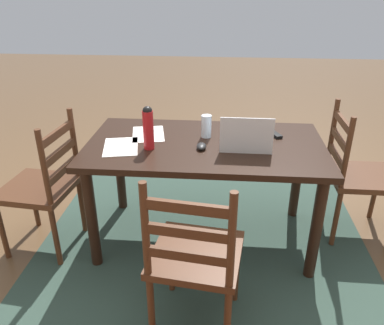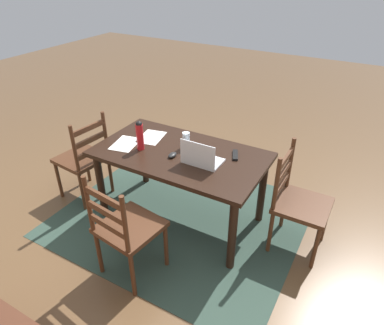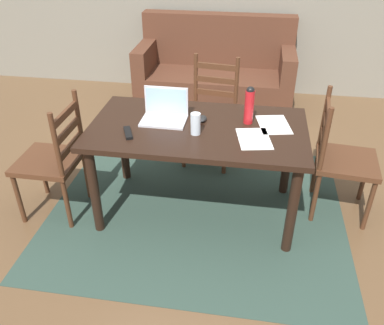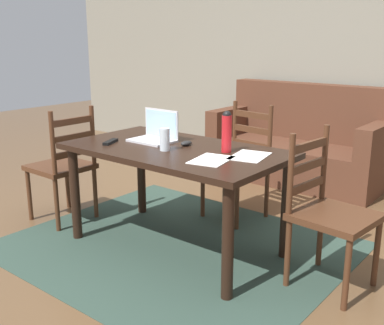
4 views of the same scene
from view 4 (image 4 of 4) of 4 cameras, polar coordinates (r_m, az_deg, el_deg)
ground_plane at (r=3.48m, az=-1.94°, el=-10.15°), size 14.00×14.00×0.00m
area_rug at (r=3.48m, az=-1.94°, el=-10.10°), size 2.28×1.95×0.01m
wall_back at (r=5.39m, az=16.74°, el=13.02°), size 8.00×0.12×2.70m
dining_table at (r=3.26m, az=-2.04°, el=0.16°), size 1.54×0.86×0.74m
chair_far_head at (r=3.92m, az=5.69°, el=-0.09°), size 0.49×0.49×0.95m
chair_left_near at (r=3.95m, az=-15.35°, el=-0.43°), size 0.44×0.44×0.95m
chair_right_far at (r=2.93m, az=16.31°, el=-5.91°), size 0.48×0.48×0.95m
couch at (r=5.12m, az=12.89°, el=1.94°), size 1.80×0.80×1.00m
laptop at (r=3.45m, az=-4.38°, el=3.59°), size 0.32×0.22×0.23m
water_bottle at (r=3.09m, az=4.23°, el=3.86°), size 0.07×0.07×0.27m
drinking_glass at (r=3.14m, az=-3.36°, el=2.82°), size 0.07×0.07×0.15m
computer_mouse at (r=3.29m, az=-0.70°, el=2.36°), size 0.06×0.10×0.03m
tv_remote at (r=3.42m, az=-9.88°, el=2.49°), size 0.11×0.17×0.02m
paper_stack_left at (r=2.90m, az=2.37°, el=0.33°), size 0.26×0.33×0.00m
paper_stack_right at (r=3.01m, az=6.99°, el=0.78°), size 0.27×0.33×0.00m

